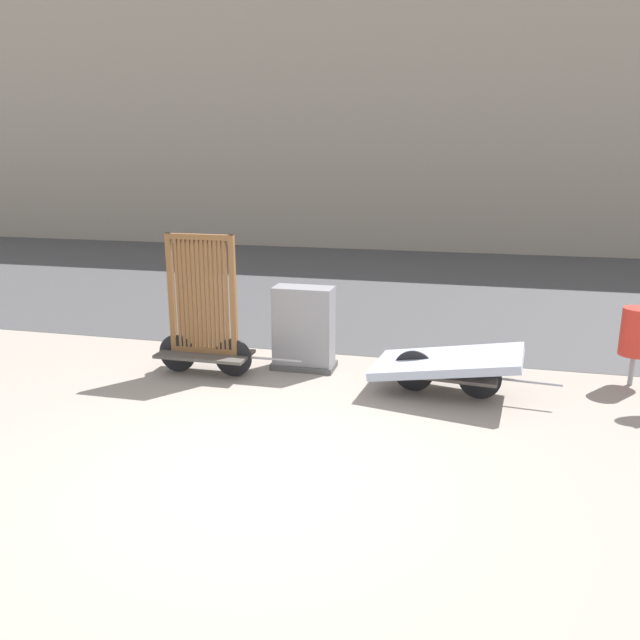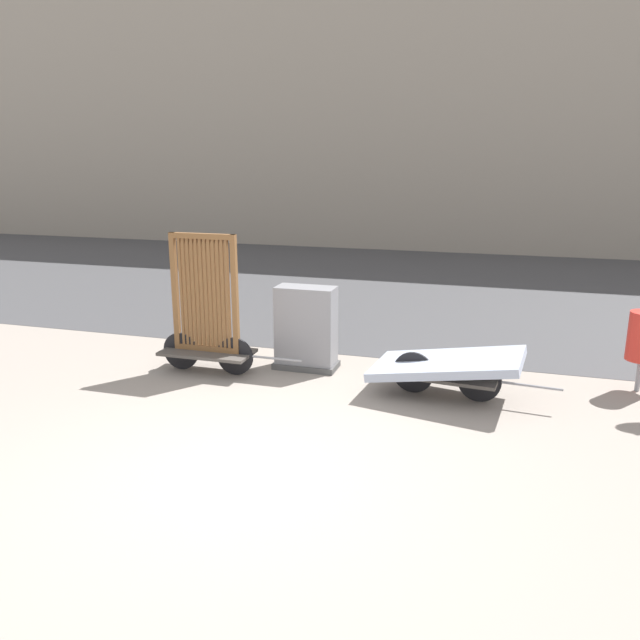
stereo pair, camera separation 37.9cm
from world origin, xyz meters
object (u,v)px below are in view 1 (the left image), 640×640
Objects in this scene: bike_cart_with_bedframe at (204,322)px; trash_bin at (636,333)px; utility_cabinet at (304,331)px; bike_cart_with_mattress at (447,364)px.

trash_bin is (5.33, 0.87, -0.02)m from bike_cart_with_bedframe.
bike_cart_with_bedframe reaches higher than utility_cabinet.
trash_bin is at bearing 26.93° from bike_cart_with_mattress.
bike_cart_with_bedframe reaches higher than trash_bin.
utility_cabinet reaches higher than bike_cart_with_mattress.
utility_cabinet is at bearing 23.50° from bike_cart_with_bedframe.
utility_cabinet reaches higher than trash_bin.
bike_cart_with_mattress is 2.41m from trash_bin.
utility_cabinet is 1.13× the size of trash_bin.
bike_cart_with_mattress is (3.10, -0.00, -0.32)m from bike_cart_with_bedframe.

